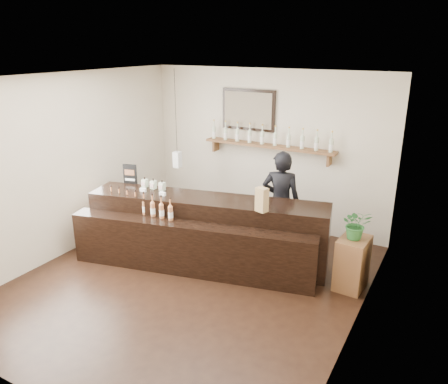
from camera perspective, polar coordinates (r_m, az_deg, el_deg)
ground at (r=6.32m, az=-4.36°, el=-11.58°), size 5.00×5.00×0.00m
room_shell at (r=5.65m, az=-4.79°, el=3.47°), size 5.00×5.00×5.00m
back_wall_decor at (r=7.73m, az=4.12°, el=8.13°), size 2.66×0.96×1.69m
counter at (r=6.60m, az=-2.86°, el=-5.51°), size 3.68×1.76×1.18m
promo_sign at (r=7.27m, az=-12.18°, el=2.31°), size 0.23×0.08×0.33m
paper_bag at (r=5.95m, az=4.96°, el=-1.01°), size 0.18×0.16×0.34m
tape_dispenser at (r=6.01m, az=4.97°, el=-2.08°), size 0.13×0.05×0.11m
side_cabinet at (r=6.26m, az=16.40°, el=-8.89°), size 0.40×0.53×0.73m
potted_plant at (r=6.02m, az=16.90°, el=-4.04°), size 0.48×0.45×0.42m
shopkeeper at (r=6.89m, az=7.44°, el=-0.47°), size 0.77×0.59×1.87m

